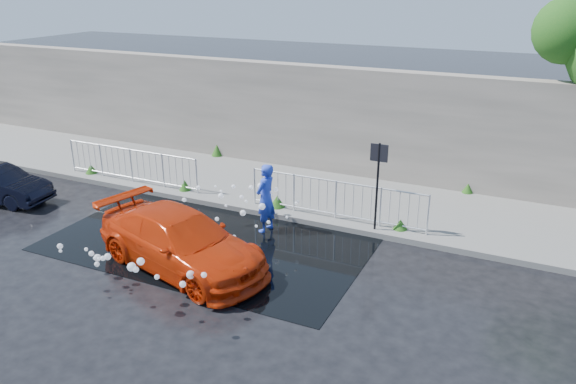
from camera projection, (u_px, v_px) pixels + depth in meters
ground at (173, 252)px, 13.85m from camera, size 90.00×90.00×0.00m
pavement at (266, 186)px, 18.05m from camera, size 30.00×4.00×0.15m
curb at (234, 207)px, 16.36m from camera, size 30.00×0.25×0.16m
retaining_wall at (294, 116)px, 19.25m from camera, size 30.00×0.60×3.50m
puddle at (212, 240)px, 14.49m from camera, size 8.00×5.00×0.01m
sign_post at (378, 173)px, 14.19m from camera, size 0.45×0.06×2.50m
railing_left at (131, 164)px, 18.00m from camera, size 5.05×0.05×1.10m
railing_right at (336, 198)px, 15.23m from camera, size 5.05×0.05×1.10m
weeds at (250, 180)px, 17.81m from camera, size 12.17×3.93×0.42m
water_spray at (205, 225)px, 13.48m from camera, size 3.63×5.55×1.06m
red_car at (181, 241)px, 12.91m from camera, size 4.92×2.98×1.33m
person at (266, 198)px, 14.70m from camera, size 0.54×0.74×1.86m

